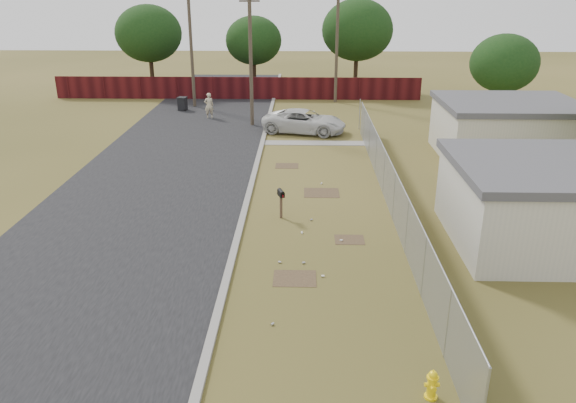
{
  "coord_description": "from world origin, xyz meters",
  "views": [
    {
      "loc": [
        -0.59,
        -21.07,
        8.98
      ],
      "look_at": [
        -1.13,
        -0.94,
        1.1
      ],
      "focal_mm": 35.0,
      "sensor_mm": 36.0,
      "label": 1
    }
  ],
  "objects_px": {
    "mailbox": "(281,196)",
    "pickup_truck": "(304,121)",
    "fire_hydrant": "(432,385)",
    "trash_bin": "(182,104)",
    "pedestrian": "(209,106)"
  },
  "relations": [
    {
      "from": "fire_hydrant",
      "to": "pedestrian",
      "type": "xyz_separation_m",
      "value": [
        -9.66,
        28.55,
        0.53
      ]
    },
    {
      "from": "mailbox",
      "to": "trash_bin",
      "type": "relative_size",
      "value": 1.22
    },
    {
      "from": "pickup_truck",
      "to": "pedestrian",
      "type": "xyz_separation_m",
      "value": [
        -6.72,
        3.97,
        0.16
      ]
    },
    {
      "from": "mailbox",
      "to": "pickup_truck",
      "type": "relative_size",
      "value": 0.23
    },
    {
      "from": "fire_hydrant",
      "to": "mailbox",
      "type": "xyz_separation_m",
      "value": [
        -3.88,
        10.57,
        0.6
      ]
    },
    {
      "from": "fire_hydrant",
      "to": "trash_bin",
      "type": "bearing_deg",
      "value": 111.25
    },
    {
      "from": "mailbox",
      "to": "trash_bin",
      "type": "xyz_separation_m",
      "value": [
        -8.19,
        20.47,
        -0.45
      ]
    },
    {
      "from": "mailbox",
      "to": "fire_hydrant",
      "type": "bearing_deg",
      "value": -69.85
    },
    {
      "from": "pedestrian",
      "to": "trash_bin",
      "type": "distance_m",
      "value": 3.49
    },
    {
      "from": "mailbox",
      "to": "pedestrian",
      "type": "xyz_separation_m",
      "value": [
        -5.78,
        17.98,
        -0.07
      ]
    },
    {
      "from": "fire_hydrant",
      "to": "trash_bin",
      "type": "xyz_separation_m",
      "value": [
        -12.07,
        31.04,
        0.15
      ]
    },
    {
      "from": "fire_hydrant",
      "to": "pedestrian",
      "type": "distance_m",
      "value": 30.15
    },
    {
      "from": "fire_hydrant",
      "to": "mailbox",
      "type": "height_order",
      "value": "mailbox"
    },
    {
      "from": "mailbox",
      "to": "pickup_truck",
      "type": "height_order",
      "value": "pickup_truck"
    },
    {
      "from": "pickup_truck",
      "to": "pedestrian",
      "type": "bearing_deg",
      "value": 72.9
    }
  ]
}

